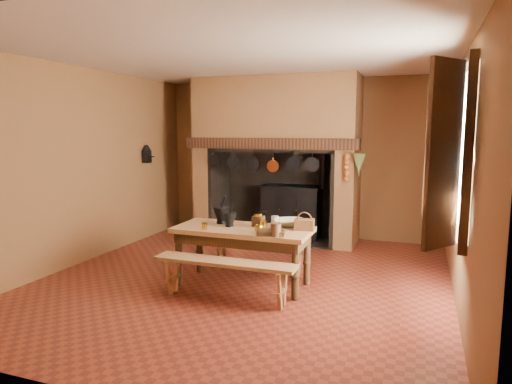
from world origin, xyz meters
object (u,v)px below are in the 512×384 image
iron_range (292,211)px  wicker_basket (304,224)px  work_table (243,237)px  bench_front (225,270)px  coffee_grinder (258,220)px  mixing_bowl (290,223)px

iron_range → wicker_basket: 2.62m
work_table → wicker_basket: wicker_basket is taller
bench_front → iron_range: bearing=91.7°
wicker_basket → coffee_grinder: bearing=173.2°
mixing_bowl → iron_range: bearing=104.9°
iron_range → wicker_basket: size_ratio=6.45×
wicker_basket → work_table: bearing=-176.7°
work_table → bench_front: (0.00, -0.56, -0.26)m
bench_front → coffee_grinder: 0.84m
mixing_bowl → coffee_grinder: bearing=-157.4°
work_table → coffee_grinder: size_ratio=8.29×
coffee_grinder → wicker_basket: bearing=4.2°
work_table → wicker_basket: (0.74, 0.14, 0.19)m
work_table → mixing_bowl: 0.62m
bench_front → coffee_grinder: (0.15, 0.69, 0.45)m
bench_front → mixing_bowl: size_ratio=4.65×
mixing_bowl → bench_front: bearing=-121.7°
wicker_basket → mixing_bowl: bearing=138.2°
coffee_grinder → wicker_basket: wicker_basket is taller
coffee_grinder → work_table: bearing=-135.6°
bench_front → coffee_grinder: size_ratio=8.19×
coffee_grinder → mixing_bowl: 0.40m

